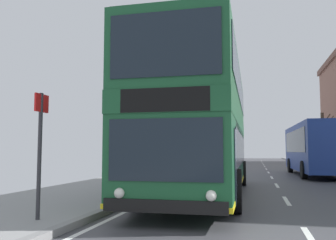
{
  "coord_description": "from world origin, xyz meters",
  "views": [
    {
      "loc": [
        -0.88,
        -3.88,
        1.47
      ],
      "look_at": [
        -3.2,
        5.75,
        2.32
      ],
      "focal_mm": 38.43,
      "sensor_mm": 36.0,
      "label": 1
    }
  ],
  "objects": [
    {
      "name": "double_decker_bus_main",
      "position": [
        -2.58,
        8.22,
        2.32
      ],
      "size": [
        2.76,
        11.37,
        4.43
      ],
      "color": "#19512D",
      "rests_on": "ground"
    },
    {
      "name": "background_bus_far_lane",
      "position": [
        2.7,
        19.19,
        1.65
      ],
      "size": [
        2.82,
        9.84,
        3.01
      ],
      "color": "navy",
      "rests_on": "ground"
    },
    {
      "name": "bus_stop_sign_near",
      "position": [
        -5.01,
        2.43,
        1.68
      ],
      "size": [
        0.08,
        0.44,
        2.48
      ],
      "color": "#2D2D33",
      "rests_on": "ground"
    },
    {
      "name": "bare_tree_far_00",
      "position": [
        6.48,
        38.55,
        3.04
      ],
      "size": [
        1.37,
        1.52,
        5.55
      ],
      "color": "#423328",
      "rests_on": "ground"
    }
  ]
}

